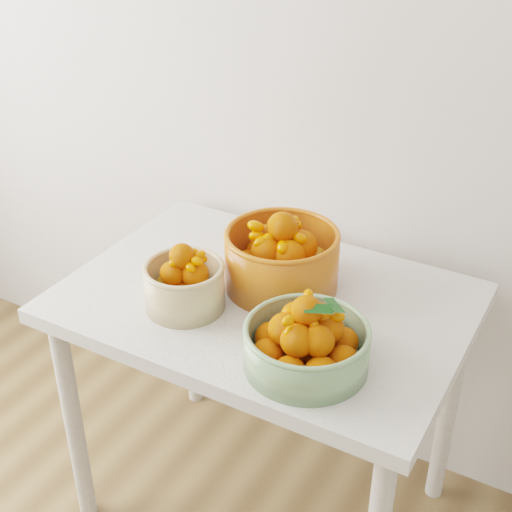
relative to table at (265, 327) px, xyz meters
The scene contains 4 objects.
table is the anchor object (origin of this frame).
bowl_cream 0.26m from the table, 137.82° to the right, with size 0.23×0.23×0.17m.
bowl_green 0.33m from the table, 43.18° to the right, with size 0.33×0.33×0.18m.
bowl_orange 0.19m from the table, 80.28° to the left, with size 0.37×0.37×0.21m.
Camera 1 is at (0.54, 0.29, 1.75)m, focal length 50.00 mm.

